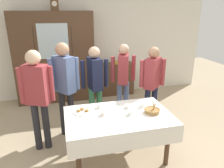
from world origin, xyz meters
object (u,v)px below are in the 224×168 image
object	(u,v)px
spoon_far_right	(118,104)
person_beside_shelf	(65,81)
dining_table	(119,122)
pastry_plate	(83,111)
tea_cup_near_left	(127,107)
person_behind_table_right	(37,92)
tea_cup_back_edge	(142,106)
tea_cup_far_right	(100,106)
person_near_right_end	(123,74)
spoon_center	(104,129)
book_stack	(116,63)
wall_cabinet	(55,58)
bookshelf_low	(116,79)
mantel_clock	(55,5)
tea_cup_mid_left	(130,113)
bread_basket	(152,111)
person_by_cabinet	(152,79)
person_behind_table_left	(95,80)
tea_cup_mid_right	(103,114)

from	to	relation	value
spoon_far_right	person_beside_shelf	bearing A→B (deg)	147.31
dining_table	spoon_far_right	xyz separation A→B (m)	(0.08, 0.38, 0.11)
pastry_plate	person_beside_shelf	distance (m)	0.75
tea_cup_near_left	person_behind_table_right	world-z (taller)	person_behind_table_right
tea_cup_back_edge	tea_cup_near_left	size ratio (longest dim) A/B	1.00
tea_cup_far_right	person_near_right_end	size ratio (longest dim) A/B	0.08
tea_cup_back_edge	spoon_center	world-z (taller)	tea_cup_back_edge
person_behind_table_right	book_stack	bearing A→B (deg)	48.92
tea_cup_back_edge	wall_cabinet	bearing A→B (deg)	119.00
bookshelf_low	spoon_center	distance (m)	3.12
spoon_far_right	mantel_clock	bearing A→B (deg)	111.96
dining_table	person_behind_table_right	xyz separation A→B (m)	(-1.16, 0.55, 0.38)
bookshelf_low	tea_cup_mid_left	size ratio (longest dim) A/B	7.20
dining_table	pastry_plate	xyz separation A→B (m)	(-0.51, 0.25, 0.12)
spoon_center	person_near_right_end	bearing A→B (deg)	65.09
tea_cup_mid_left	bread_basket	world-z (taller)	bread_basket
tea_cup_back_edge	person_behind_table_right	size ratio (longest dim) A/B	0.08
mantel_clock	bread_basket	xyz separation A→B (m)	(1.32, -2.61, -1.55)
bread_basket	person_behind_table_right	distance (m)	1.79
pastry_plate	person_by_cabinet	world-z (taller)	person_by_cabinet
mantel_clock	tea_cup_mid_left	world-z (taller)	mantel_clock
spoon_far_right	person_behind_table_left	bearing A→B (deg)	110.15
tea_cup_near_left	spoon_far_right	world-z (taller)	tea_cup_near_left
tea_cup_far_right	person_behind_table_left	xyz separation A→B (m)	(0.06, 0.74, 0.20)
tea_cup_far_right	person_near_right_end	bearing A→B (deg)	54.82
tea_cup_near_left	person_by_cabinet	size ratio (longest dim) A/B	0.08
tea_cup_mid_left	person_beside_shelf	bearing A→B (deg)	134.28
person_beside_shelf	tea_cup_far_right	bearing A→B (deg)	-48.35
bookshelf_low	person_behind_table_left	size ratio (longest dim) A/B	0.59
spoon_far_right	person_behind_table_right	world-z (taller)	person_behind_table_right
tea_cup_mid_left	person_behind_table_left	distance (m)	1.16
person_beside_shelf	person_behind_table_right	distance (m)	0.56
wall_cabinet	tea_cup_back_edge	distance (m)	2.76
bread_basket	person_near_right_end	size ratio (longest dim) A/B	0.15
bread_basket	person_beside_shelf	world-z (taller)	person_beside_shelf
tea_cup_mid_left	person_behind_table_right	world-z (taller)	person_behind_table_right
tea_cup_mid_right	pastry_plate	xyz separation A→B (m)	(-0.29, 0.18, -0.02)
wall_cabinet	person_near_right_end	distance (m)	1.87
book_stack	tea_cup_mid_right	distance (m)	2.71
person_behind_table_left	tea_cup_far_right	bearing A→B (deg)	-94.39
person_by_cabinet	person_beside_shelf	xyz separation A→B (m)	(-1.65, 0.01, 0.09)
dining_table	person_by_cabinet	xyz separation A→B (m)	(0.92, 0.90, 0.32)
dining_table	book_stack	bearing A→B (deg)	75.98
book_stack	spoon_far_right	bearing A→B (deg)	-104.28
person_behind_table_right	spoon_center	bearing A→B (deg)	-45.19
tea_cup_back_edge	tea_cup_far_right	xyz separation A→B (m)	(-0.66, 0.15, 0.00)
mantel_clock	person_beside_shelf	xyz separation A→B (m)	(0.07, -1.68, -1.27)
tea_cup_near_left	spoon_far_right	size ratio (longest dim) A/B	1.09
bookshelf_low	person_behind_table_right	distance (m)	2.83
spoon_far_right	person_beside_shelf	xyz separation A→B (m)	(-0.82, 0.52, 0.31)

